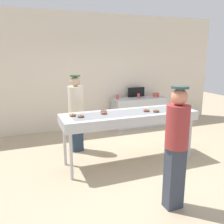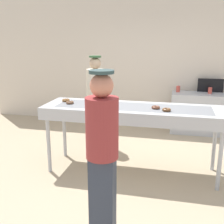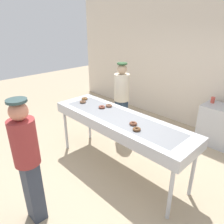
# 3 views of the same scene
# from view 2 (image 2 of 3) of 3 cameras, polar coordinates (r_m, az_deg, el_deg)

# --- Properties ---
(ground_plane) EXTENTS (16.00, 16.00, 0.00)m
(ground_plane) POSITION_cam_2_polar(r_m,az_deg,el_deg) (4.44, 3.99, -11.76)
(ground_plane) COLOR tan
(back_wall) EXTENTS (8.00, 0.12, 3.20)m
(back_wall) POSITION_cam_2_polar(r_m,az_deg,el_deg) (6.54, 7.91, 11.32)
(back_wall) COLOR beige
(back_wall) RESTS_ON ground
(fryer_conveyor) EXTENTS (2.63, 0.77, 1.02)m
(fryer_conveyor) POSITION_cam_2_polar(r_m,az_deg,el_deg) (4.11, 4.22, -0.12)
(fryer_conveyor) COLOR #B7BABF
(fryer_conveyor) RESTS_ON ground
(chocolate_donut_0) EXTENTS (0.12, 0.12, 0.04)m
(chocolate_donut_0) POSITION_cam_2_polar(r_m,az_deg,el_deg) (3.89, 11.04, 0.45)
(chocolate_donut_0) COLOR brown
(chocolate_donut_0) RESTS_ON fryer_conveyor
(chocolate_donut_1) EXTENTS (0.17, 0.17, 0.04)m
(chocolate_donut_1) POSITION_cam_2_polar(r_m,az_deg,el_deg) (4.30, -8.57, 1.94)
(chocolate_donut_1) COLOR brown
(chocolate_donut_1) RESTS_ON fryer_conveyor
(chocolate_donut_2) EXTENTS (0.17, 0.17, 0.04)m
(chocolate_donut_2) POSITION_cam_2_polar(r_m,az_deg,el_deg) (4.47, -9.37, 2.38)
(chocolate_donut_2) COLOR brown
(chocolate_donut_2) RESTS_ON fryer_conveyor
(chocolate_donut_3) EXTENTS (0.14, 0.14, 0.04)m
(chocolate_donut_3) POSITION_cam_2_polar(r_m,az_deg,el_deg) (4.23, -2.37, 1.89)
(chocolate_donut_3) COLOR brown
(chocolate_donut_3) RESTS_ON fryer_conveyor
(chocolate_donut_4) EXTENTS (0.12, 0.12, 0.04)m
(chocolate_donut_4) POSITION_cam_2_polar(r_m,az_deg,el_deg) (4.35, -1.36, 2.26)
(chocolate_donut_4) COLOR brown
(chocolate_donut_4) RESTS_ON fryer_conveyor
(chocolate_donut_5) EXTENTS (0.16, 0.16, 0.04)m
(chocolate_donut_5) POSITION_cam_2_polar(r_m,az_deg,el_deg) (4.00, 8.90, 0.94)
(chocolate_donut_5) COLOR brown
(chocolate_donut_5) RESTS_ON fryer_conveyor
(worker_baker) EXTENTS (0.33, 0.33, 1.68)m
(worker_baker) POSITION_cam_2_polar(r_m,az_deg,el_deg) (5.17, -3.34, 3.22)
(worker_baker) COLOR #24374C
(worker_baker) RESTS_ON ground
(customer_waiting) EXTENTS (0.31, 0.31, 1.71)m
(customer_waiting) POSITION_cam_2_polar(r_m,az_deg,el_deg) (2.66, -2.00, -7.98)
(customer_waiting) COLOR #323949
(customer_waiting) RESTS_ON ground
(prep_counter) EXTENTS (1.59, 0.55, 0.86)m
(prep_counter) POSITION_cam_2_polar(r_m,az_deg,el_deg) (6.29, 19.16, -0.32)
(prep_counter) COLOR #B7BABF
(prep_counter) RESTS_ON ground
(paper_cup_0) EXTENTS (0.08, 0.08, 0.13)m
(paper_cup_0) POSITION_cam_2_polar(r_m,az_deg,el_deg) (6.21, 19.32, 4.15)
(paper_cup_0) COLOR #CC4C3F
(paper_cup_0) RESTS_ON prep_counter
(paper_cup_3) EXTENTS (0.08, 0.08, 0.13)m
(paper_cup_3) POSITION_cam_2_polar(r_m,az_deg,el_deg) (6.22, 13.30, 4.60)
(paper_cup_3) COLOR #CC4C3F
(paper_cup_3) RESTS_ON prep_counter
(menu_display) EXTENTS (0.53, 0.04, 0.29)m
(menu_display) POSITION_cam_2_polar(r_m,az_deg,el_deg) (6.40, 19.39, 5.14)
(menu_display) COLOR black
(menu_display) RESTS_ON prep_counter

